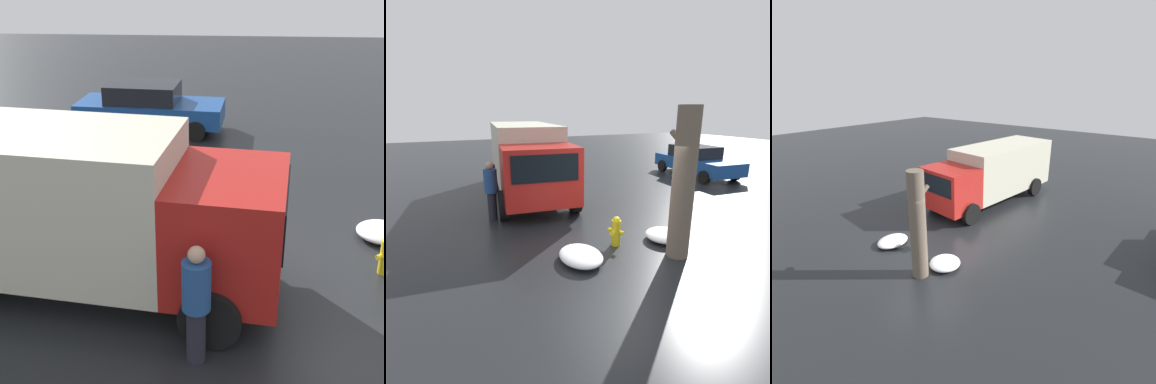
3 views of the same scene
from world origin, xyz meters
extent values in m
plane|color=black|center=(0.00, 0.00, 0.00)|extent=(60.00, 60.00, 0.00)
cylinder|color=yellow|center=(0.00, 0.00, 0.29)|extent=(0.22, 0.22, 0.58)
cylinder|color=yellow|center=(0.00, 0.00, 0.61)|extent=(0.23, 0.23, 0.06)
sphere|color=yellow|center=(0.00, 0.00, 0.64)|extent=(0.19, 0.19, 0.19)
cylinder|color=yellow|center=(-0.07, 0.14, 0.36)|extent=(0.15, 0.14, 0.11)
cylinder|color=yellow|center=(-0.14, -0.07, 0.36)|extent=(0.13, 0.13, 0.09)
cylinder|color=yellow|center=(0.14, 0.07, 0.36)|extent=(0.13, 0.13, 0.09)
cylinder|color=#6B5B4C|center=(-1.05, -0.98, 1.66)|extent=(0.49, 0.49, 3.31)
cylinder|color=#6B5B4C|center=(-0.83, -0.98, 2.59)|extent=(0.56, 0.14, 0.45)
cube|color=red|center=(2.74, 1.02, 1.32)|extent=(1.92, 2.41, 1.74)
cube|color=black|center=(1.90, 1.12, 1.67)|extent=(0.25, 1.86, 0.77)
cube|color=beige|center=(6.22, 0.60, 1.57)|extent=(5.58, 2.85, 2.24)
cylinder|color=black|center=(2.69, -0.10, 0.45)|extent=(0.93, 0.38, 0.90)
cylinder|color=black|center=(2.95, 2.11, 0.45)|extent=(0.93, 0.38, 0.90)
cylinder|color=black|center=(7.42, -0.67, 0.45)|extent=(0.93, 0.38, 0.90)
cylinder|color=black|center=(7.68, 1.55, 0.45)|extent=(0.93, 0.38, 0.90)
cylinder|color=#23232D|center=(3.13, 2.42, 0.42)|extent=(0.26, 0.26, 0.84)
cylinder|color=#234C8C|center=(3.13, 2.42, 1.19)|extent=(0.39, 0.39, 0.70)
sphere|color=tan|center=(3.13, 2.42, 1.66)|extent=(0.23, 0.23, 0.23)
ellipsoid|color=white|center=(-0.28, -1.29, 0.13)|extent=(1.00, 0.97, 0.27)
ellipsoid|color=white|center=(-0.39, 1.13, 0.13)|extent=(1.17, 0.91, 0.26)
camera|label=1|loc=(2.74, 8.21, 5.09)|focal=50.00mm
camera|label=2|loc=(-5.75, 3.68, 3.20)|focal=28.00mm
camera|label=3|loc=(-6.31, -6.78, 5.56)|focal=28.00mm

